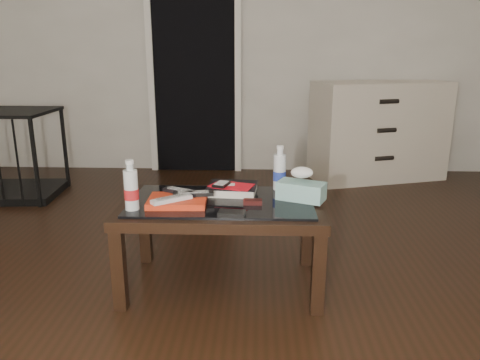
# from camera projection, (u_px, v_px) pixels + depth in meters

# --- Properties ---
(ground) EXTENTS (5.00, 5.00, 0.00)m
(ground) POSITION_uv_depth(u_px,v_px,m) (213.00, 293.00, 2.37)
(ground) COLOR black
(ground) RESTS_ON ground
(doorway) EXTENTS (0.90, 0.08, 2.07)m
(doorway) POSITION_uv_depth(u_px,v_px,m) (194.00, 66.00, 4.47)
(doorway) COLOR black
(doorway) RESTS_ON ground
(coffee_table) EXTENTS (1.00, 0.60, 0.46)m
(coffee_table) POSITION_uv_depth(u_px,v_px,m) (222.00, 212.00, 2.35)
(coffee_table) COLOR black
(coffee_table) RESTS_ON ground
(dresser) EXTENTS (1.29, 0.82, 0.90)m
(dresser) POSITION_uv_depth(u_px,v_px,m) (379.00, 131.00, 4.33)
(dresser) COLOR beige
(dresser) RESTS_ON ground
(pet_crate) EXTENTS (0.94, 0.66, 0.71)m
(pet_crate) POSITION_uv_depth(u_px,v_px,m) (2.00, 169.00, 3.86)
(pet_crate) COLOR black
(pet_crate) RESTS_ON ground
(magazines) EXTENTS (0.29, 0.22, 0.03)m
(magazines) POSITION_uv_depth(u_px,v_px,m) (177.00, 201.00, 2.27)
(magazines) COLOR red
(magazines) RESTS_ON coffee_table
(remote_silver) EXTENTS (0.19, 0.16, 0.02)m
(remote_silver) POSITION_uv_depth(u_px,v_px,m) (172.00, 199.00, 2.22)
(remote_silver) COLOR silver
(remote_silver) RESTS_ON magazines
(remote_black_front) EXTENTS (0.21, 0.08, 0.02)m
(remote_black_front) POSITION_uv_depth(u_px,v_px,m) (193.00, 194.00, 2.30)
(remote_black_front) COLOR black
(remote_black_front) RESTS_ON magazines
(remote_black_back) EXTENTS (0.20, 0.14, 0.02)m
(remote_black_back) POSITION_uv_depth(u_px,v_px,m) (181.00, 191.00, 2.34)
(remote_black_back) COLOR black
(remote_black_back) RESTS_ON magazines
(textbook) EXTENTS (0.27, 0.22, 0.05)m
(textbook) POSITION_uv_depth(u_px,v_px,m) (233.00, 189.00, 2.44)
(textbook) COLOR black
(textbook) RESTS_ON coffee_table
(dvd_mailers) EXTENTS (0.23, 0.20, 0.01)m
(dvd_mailers) POSITION_uv_depth(u_px,v_px,m) (230.00, 185.00, 2.41)
(dvd_mailers) COLOR red
(dvd_mailers) RESTS_ON textbook
(ipod) EXTENTS (0.09, 0.12, 0.02)m
(ipod) POSITION_uv_depth(u_px,v_px,m) (221.00, 184.00, 2.39)
(ipod) COLOR black
(ipod) RESTS_ON dvd_mailers
(flip_phone) EXTENTS (0.09, 0.05, 0.02)m
(flip_phone) POSITION_uv_depth(u_px,v_px,m) (253.00, 202.00, 2.27)
(flip_phone) COLOR black
(flip_phone) RESTS_ON coffee_table
(wallet) EXTENTS (0.13, 0.08, 0.02)m
(wallet) POSITION_uv_depth(u_px,v_px,m) (232.00, 214.00, 2.11)
(wallet) COLOR black
(wallet) RESTS_ON coffee_table
(water_bottle_left) EXTENTS (0.08, 0.08, 0.24)m
(water_bottle_left) POSITION_uv_depth(u_px,v_px,m) (131.00, 185.00, 2.17)
(water_bottle_left) COLOR silver
(water_bottle_left) RESTS_ON coffee_table
(water_bottle_right) EXTENTS (0.08, 0.08, 0.24)m
(water_bottle_right) POSITION_uv_depth(u_px,v_px,m) (280.00, 168.00, 2.48)
(water_bottle_right) COLOR silver
(water_bottle_right) RESTS_ON coffee_table
(tissue_box) EXTENTS (0.26, 0.20, 0.09)m
(tissue_box) POSITION_uv_depth(u_px,v_px,m) (301.00, 191.00, 2.33)
(tissue_box) COLOR teal
(tissue_box) RESTS_ON coffee_table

